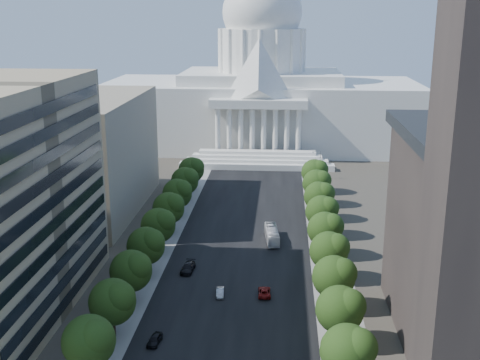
% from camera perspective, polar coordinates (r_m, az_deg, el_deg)
% --- Properties ---
extents(road_asphalt, '(30.00, 260.00, 0.01)m').
position_cam_1_polar(road_asphalt, '(148.60, 0.56, -4.37)').
color(road_asphalt, black).
rests_on(road_asphalt, ground).
extents(sidewalk_left, '(8.00, 260.00, 0.02)m').
position_cam_1_polar(sidewalk_left, '(150.90, -6.68, -4.16)').
color(sidewalk_left, gray).
rests_on(sidewalk_left, ground).
extents(sidewalk_right, '(8.00, 260.00, 0.02)m').
position_cam_1_polar(sidewalk_right, '(148.71, 7.91, -4.51)').
color(sidewalk_right, gray).
rests_on(sidewalk_right, ground).
extents(capitol, '(120.00, 56.00, 73.00)m').
position_cam_1_polar(capitol, '(236.49, 2.03, 8.09)').
color(capitol, white).
rests_on(capitol, ground).
extents(office_block_left_far, '(38.00, 52.00, 30.00)m').
position_cam_1_polar(office_block_left_far, '(163.74, -16.22, 2.35)').
color(office_block_left_far, gray).
rests_on(office_block_left_far, ground).
extents(tree_l_b, '(7.79, 7.60, 9.97)m').
position_cam_1_polar(tree_l_b, '(89.48, -13.99, -14.53)').
color(tree_l_b, '#33261C').
rests_on(tree_l_b, ground).
extents(tree_l_c, '(7.79, 7.60, 9.97)m').
position_cam_1_polar(tree_l_c, '(99.54, -11.86, -11.14)').
color(tree_l_c, '#33261C').
rests_on(tree_l_c, ground).
extents(tree_l_d, '(7.79, 7.60, 9.97)m').
position_cam_1_polar(tree_l_d, '(109.99, -10.17, -8.38)').
color(tree_l_d, '#33261C').
rests_on(tree_l_d, ground).
extents(tree_l_e, '(7.79, 7.60, 9.97)m').
position_cam_1_polar(tree_l_e, '(120.73, -8.79, -6.10)').
color(tree_l_e, '#33261C').
rests_on(tree_l_e, ground).
extents(tree_l_f, '(7.79, 7.60, 9.97)m').
position_cam_1_polar(tree_l_f, '(131.69, -7.65, -4.19)').
color(tree_l_f, '#33261C').
rests_on(tree_l_f, ground).
extents(tree_l_g, '(7.79, 7.60, 9.97)m').
position_cam_1_polar(tree_l_g, '(142.82, -6.68, -2.58)').
color(tree_l_g, '#33261C').
rests_on(tree_l_g, ground).
extents(tree_l_h, '(7.79, 7.60, 9.97)m').
position_cam_1_polar(tree_l_h, '(154.08, -5.86, -1.20)').
color(tree_l_h, '#33261C').
rests_on(tree_l_h, ground).
extents(tree_l_i, '(7.79, 7.60, 9.97)m').
position_cam_1_polar(tree_l_i, '(165.44, -5.16, -0.00)').
color(tree_l_i, '#33261C').
rests_on(tree_l_i, ground).
extents(tree_l_j, '(7.79, 7.60, 9.97)m').
position_cam_1_polar(tree_l_j, '(176.89, -4.54, 1.03)').
color(tree_l_j, '#33261C').
rests_on(tree_l_j, ground).
extents(tree_r_b, '(7.79, 7.60, 9.97)m').
position_cam_1_polar(tree_r_b, '(86.07, 10.40, -15.59)').
color(tree_r_b, '#33261C').
rests_on(tree_r_b, ground).
extents(tree_r_c, '(7.79, 7.60, 9.97)m').
position_cam_1_polar(tree_r_c, '(96.49, 9.65, -11.92)').
color(tree_r_c, '#33261C').
rests_on(tree_r_c, ground).
extents(tree_r_d, '(7.79, 7.60, 9.97)m').
position_cam_1_polar(tree_r_d, '(107.24, 9.07, -8.97)').
color(tree_r_d, '#33261C').
rests_on(tree_r_d, ground).
extents(tree_r_e, '(7.79, 7.60, 9.97)m').
position_cam_1_polar(tree_r_e, '(118.24, 8.60, -6.57)').
color(tree_r_e, '#33261C').
rests_on(tree_r_e, ground).
extents(tree_r_f, '(7.79, 7.60, 9.97)m').
position_cam_1_polar(tree_r_f, '(129.41, 8.22, -4.57)').
color(tree_r_f, '#33261C').
rests_on(tree_r_f, ground).
extents(tree_r_g, '(7.79, 7.60, 9.97)m').
position_cam_1_polar(tree_r_g, '(140.71, 7.89, -2.90)').
color(tree_r_g, '#33261C').
rests_on(tree_r_g, ground).
extents(tree_r_h, '(7.79, 7.60, 9.97)m').
position_cam_1_polar(tree_r_h, '(152.13, 7.62, -1.47)').
color(tree_r_h, '#33261C').
rests_on(tree_r_h, ground).
extents(tree_r_i, '(7.79, 7.60, 9.97)m').
position_cam_1_polar(tree_r_i, '(163.62, 7.39, -0.25)').
color(tree_r_i, '#33261C').
rests_on(tree_r_i, ground).
extents(tree_r_j, '(7.79, 7.60, 9.97)m').
position_cam_1_polar(tree_r_j, '(175.19, 7.18, 0.82)').
color(tree_r_j, '#33261C').
rests_on(tree_r_j, ground).
extents(streetlight_b, '(2.61, 0.44, 9.00)m').
position_cam_1_polar(streetlight_b, '(96.25, 10.63, -12.47)').
color(streetlight_b, gray).
rests_on(streetlight_b, ground).
extents(streetlight_c, '(2.61, 0.44, 9.00)m').
position_cam_1_polar(streetlight_c, '(118.79, 9.34, -6.82)').
color(streetlight_c, gray).
rests_on(streetlight_c, ground).
extents(streetlight_d, '(2.61, 0.44, 9.00)m').
position_cam_1_polar(streetlight_d, '(142.16, 8.49, -3.00)').
color(streetlight_d, gray).
rests_on(streetlight_d, ground).
extents(streetlight_e, '(2.61, 0.44, 9.00)m').
position_cam_1_polar(streetlight_e, '(166.00, 7.88, -0.26)').
color(streetlight_e, gray).
rests_on(streetlight_e, ground).
extents(streetlight_f, '(2.61, 0.44, 9.00)m').
position_cam_1_polar(streetlight_f, '(190.14, 7.42, 1.78)').
color(streetlight_f, gray).
rests_on(streetlight_f, ground).
extents(car_dark_a, '(2.19, 4.36, 1.42)m').
position_cam_1_polar(car_dark_a, '(99.39, -8.09, -14.76)').
color(car_dark_a, black).
rests_on(car_dark_a, ground).
extents(car_silver, '(1.69, 4.04, 1.30)m').
position_cam_1_polar(car_silver, '(113.36, -1.91, -10.61)').
color(car_silver, '#9EA0A5').
rests_on(car_silver, ground).
extents(car_red, '(2.50, 5.01, 1.36)m').
position_cam_1_polar(car_red, '(113.53, 2.32, -10.56)').
color(car_red, maroon).
rests_on(car_red, ground).
extents(car_dark_b, '(2.75, 5.84, 1.65)m').
position_cam_1_polar(car_dark_b, '(123.49, -4.95, -8.29)').
color(car_dark_b, black).
rests_on(car_dark_b, ground).
extents(city_bus, '(3.83, 11.28, 3.08)m').
position_cam_1_polar(city_bus, '(138.76, 3.04, -5.19)').
color(city_bus, silver).
rests_on(city_bus, ground).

